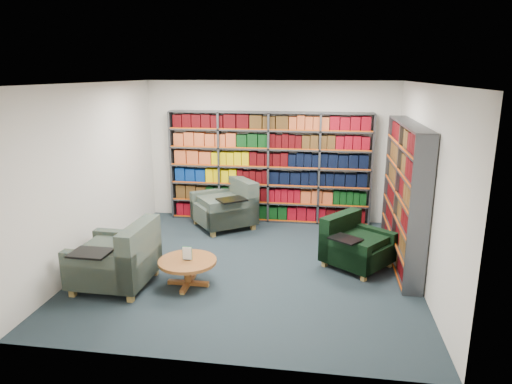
# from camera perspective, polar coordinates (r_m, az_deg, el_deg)

# --- Properties ---
(room_shell) EXTENTS (5.02, 5.02, 2.82)m
(room_shell) POSITION_cam_1_polar(r_m,az_deg,el_deg) (6.81, -0.75, 1.58)
(room_shell) COLOR black
(room_shell) RESTS_ON ground
(bookshelf_back) EXTENTS (4.00, 0.28, 2.20)m
(bookshelf_back) POSITION_cam_1_polar(r_m,az_deg,el_deg) (9.14, 1.62, 3.04)
(bookshelf_back) COLOR #47494F
(bookshelf_back) RESTS_ON ground
(bookshelf_right) EXTENTS (0.28, 2.50, 2.20)m
(bookshelf_right) POSITION_cam_1_polar(r_m,az_deg,el_deg) (7.49, 18.01, -0.32)
(bookshelf_right) COLOR #47494F
(bookshelf_right) RESTS_ON ground
(chair_teal_left) EXTENTS (1.43, 1.44, 0.93)m
(chair_teal_left) POSITION_cam_1_polar(r_m,az_deg,el_deg) (8.97, -3.45, -1.98)
(chair_teal_left) COLOR #051F34
(chair_teal_left) RESTS_ON ground
(chair_green_right) EXTENTS (1.22, 1.23, 0.79)m
(chair_green_right) POSITION_cam_1_polar(r_m,az_deg,el_deg) (7.34, 12.05, -6.61)
(chair_green_right) COLOR black
(chair_green_right) RESTS_ON ground
(chair_teal_front) EXTENTS (1.05, 1.21, 0.93)m
(chair_teal_front) POSITION_cam_1_polar(r_m,az_deg,el_deg) (6.77, -16.56, -8.26)
(chair_teal_front) COLOR #051F34
(chair_teal_front) RESTS_ON ground
(coffee_table) EXTENTS (0.82, 0.82, 0.58)m
(coffee_table) POSITION_cam_1_polar(r_m,az_deg,el_deg) (6.60, -8.55, -9.03)
(coffee_table) COLOR #9C4C20
(coffee_table) RESTS_ON ground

